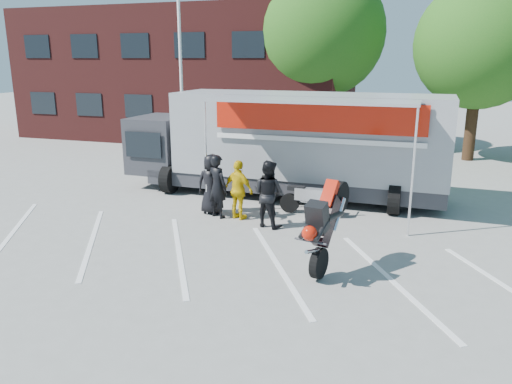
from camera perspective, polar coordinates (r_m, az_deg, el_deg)
The scene contains 13 objects.
ground at distance 10.20m, azimuth -0.13°, elevation -10.34°, with size 100.00×100.00×0.00m, color gray.
parking_bay_lines at distance 11.07m, azimuth 1.53°, elevation -8.20°, with size 18.00×5.00×0.01m, color white.
office_building at distance 29.72m, azimuth -7.63°, elevation 13.18°, with size 18.00×8.00×7.00m, color #4F1B19.
flagpole at distance 20.88m, azimuth -8.05°, elevation 16.73°, with size 1.61×0.12×8.00m.
tree_left at distance 25.26m, azimuth 7.44°, elevation 17.58°, with size 6.12×6.12×8.64m.
tree_mid at distance 23.84m, azimuth 24.23°, elevation 15.11°, with size 5.44×5.44×7.68m.
transporter_truck at distance 16.48m, azimuth 4.15°, elevation -0.41°, with size 10.44×5.03×3.32m, color gray, non-canonical shape.
parked_motorcycle at distance 14.52m, azimuth 6.34°, elevation -2.60°, with size 0.64×1.93×1.01m, color #BCBBC1, non-canonical shape.
stunt_bike_rider at distance 11.00m, azimuth 8.70°, elevation -8.57°, with size 0.85×1.81×2.13m, color black, non-canonical shape.
spectator_leather_a at distance 14.41m, azimuth -5.09°, elevation 0.92°, with size 0.86×0.56×1.75m, color black.
spectator_leather_b at distance 14.03m, azimuth -4.44°, elevation 0.65°, with size 0.66×0.43×1.80m, color black.
spectator_leather_c at distance 13.23m, azimuth 1.38°, elevation -0.20°, with size 0.88×0.68×1.80m, color black.
spectator_hivis at distance 13.85m, azimuth -1.99°, elevation 0.22°, with size 0.98×0.41×1.68m, color yellow.
Camera 1 is at (2.93, -8.75, 4.36)m, focal length 35.00 mm.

